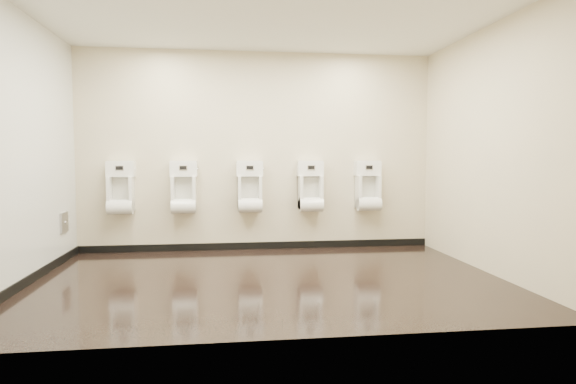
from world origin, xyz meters
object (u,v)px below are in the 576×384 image
Objects in this scene: access_panel at (64,222)px; urinal_3 at (311,190)px; urinal_4 at (368,190)px; urinal_1 at (184,191)px; urinal_2 at (250,191)px; urinal_0 at (121,192)px.

urinal_3 reaches higher than access_panel.
urinal_1 is at bearing 180.00° from urinal_4.
urinal_3 is (0.86, 0.00, 0.00)m from urinal_2.
urinal_1 and urinal_4 have the same top height.
urinal_0 is 1.00× the size of urinal_3.
urinal_3 is (1.77, 0.00, 0.00)m from urinal_1.
urinal_2 is at bearing 180.00° from urinal_3.
access_panel is 2.42m from urinal_2.
urinal_4 is at bearing 0.00° from urinal_3.
urinal_0 is at bearing 180.00° from urinal_1.
urinal_3 is (3.21, 0.42, 0.35)m from access_panel.
urinal_3 and urinal_4 have the same top height.
access_panel is 1.55m from urinal_1.
urinal_1 is 1.77m from urinal_3.
urinal_0 and urinal_4 have the same top height.
access_panel is 0.35× the size of urinal_3.
urinal_4 is (4.06, 0.42, 0.35)m from access_panel.
urinal_0 is (0.61, 0.42, 0.35)m from access_panel.
urinal_4 is (0.84, 0.00, 0.00)m from urinal_3.
urinal_1 reaches higher than access_panel.
urinal_3 is at bearing 7.53° from access_panel.
urinal_2 is at bearing 0.00° from urinal_1.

